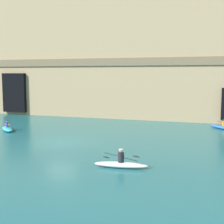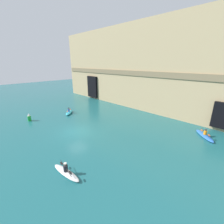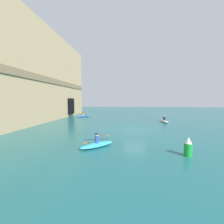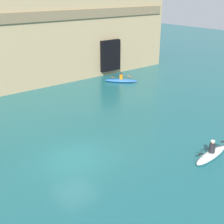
% 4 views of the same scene
% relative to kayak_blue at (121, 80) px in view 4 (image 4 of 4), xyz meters
% --- Properties ---
extents(ground_plane, '(120.00, 120.00, 0.00)m').
position_rel_kayak_blue_xyz_m(ground_plane, '(-12.56, -10.53, -0.20)').
color(ground_plane, '#1E6066').
extents(kayak_blue, '(3.06, 3.02, 1.01)m').
position_rel_kayak_blue_xyz_m(kayak_blue, '(0.00, 0.00, 0.00)').
color(kayak_blue, blue).
rests_on(kayak_blue, ground).
extents(kayak_white, '(3.25, 1.03, 1.12)m').
position_rel_kayak_blue_xyz_m(kayak_white, '(-6.09, -15.51, 0.03)').
color(kayak_white, white).
rests_on(kayak_white, ground).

